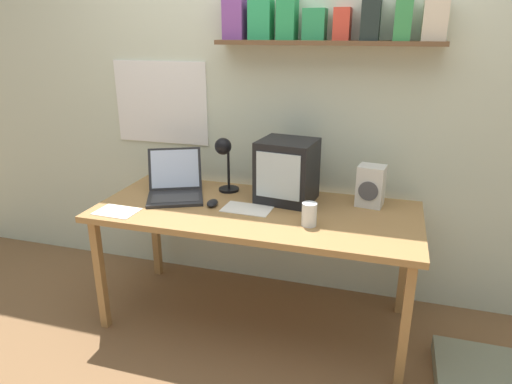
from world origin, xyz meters
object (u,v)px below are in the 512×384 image
at_px(crt_monitor, 287,171).
at_px(space_heater, 371,186).
at_px(corner_desk, 256,218).
at_px(desk_lamp, 224,155).
at_px(juice_glass, 309,215).
at_px(printed_handout, 117,211).
at_px(computer_mouse, 212,203).
at_px(loose_paper_near_laptop, 247,209).
at_px(floor_cushion, 485,379).
at_px(laptop, 175,185).

bearing_deg(crt_monitor, space_heater, 13.81).
height_order(corner_desk, space_heater, space_heater).
distance_m(corner_desk, desk_lamp, 0.44).
distance_m(juice_glass, printed_handout, 1.06).
xyz_separation_m(juice_glass, computer_mouse, (-0.58, 0.12, -0.04)).
bearing_deg(loose_paper_near_laptop, computer_mouse, -178.67).
height_order(printed_handout, loose_paper_near_laptop, same).
height_order(computer_mouse, floor_cushion, computer_mouse).
bearing_deg(loose_paper_near_laptop, printed_handout, -160.19).
relative_size(laptop, computer_mouse, 4.10).
bearing_deg(juice_glass, laptop, 166.07).
relative_size(corner_desk, juice_glass, 14.85).
relative_size(crt_monitor, floor_cushion, 0.77).
bearing_deg(space_heater, loose_paper_near_laptop, -149.69).
height_order(crt_monitor, computer_mouse, crt_monitor).
height_order(desk_lamp, space_heater, desk_lamp).
height_order(crt_monitor, desk_lamp, crt_monitor).
distance_m(corner_desk, printed_handout, 0.77).
bearing_deg(crt_monitor, juice_glass, -51.92).
bearing_deg(printed_handout, laptop, 60.09).
relative_size(laptop, desk_lamp, 1.33).
relative_size(laptop, space_heater, 1.97).
bearing_deg(space_heater, printed_handout, -150.72).
xyz_separation_m(corner_desk, crt_monitor, (0.13, 0.19, 0.23)).
xyz_separation_m(desk_lamp, loose_paper_near_laptop, (0.21, -0.22, -0.23)).
bearing_deg(loose_paper_near_laptop, crt_monitor, 49.35).
bearing_deg(space_heater, crt_monitor, -164.94).
distance_m(computer_mouse, floor_cushion, 1.66).
xyz_separation_m(loose_paper_near_laptop, floor_cushion, (1.29, -0.20, -0.68)).
bearing_deg(corner_desk, desk_lamp, 141.82).
bearing_deg(desk_lamp, space_heater, 11.56).
bearing_deg(loose_paper_near_laptop, juice_glass, -17.92).
bearing_deg(juice_glass, floor_cushion, -4.87).
bearing_deg(crt_monitor, corner_desk, -117.79).
height_order(laptop, floor_cushion, laptop).
xyz_separation_m(computer_mouse, printed_handout, (-0.47, -0.24, -0.01)).
distance_m(crt_monitor, loose_paper_near_laptop, 0.32).
bearing_deg(floor_cushion, printed_handout, -178.69).
bearing_deg(corner_desk, printed_handout, -159.98).
distance_m(computer_mouse, loose_paper_near_laptop, 0.21).
height_order(laptop, juice_glass, laptop).
height_order(laptop, space_heater, laptop).
bearing_deg(juice_glass, crt_monitor, 120.86).
distance_m(space_heater, computer_mouse, 0.90).
relative_size(space_heater, printed_handout, 1.00).
bearing_deg(floor_cushion, loose_paper_near_laptop, 171.26).
xyz_separation_m(laptop, space_heater, (1.13, 0.17, 0.05)).
bearing_deg(computer_mouse, floor_cushion, -7.38).
xyz_separation_m(crt_monitor, computer_mouse, (-0.38, -0.21, -0.16)).
relative_size(crt_monitor, desk_lamp, 1.04).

